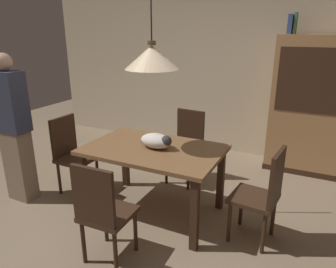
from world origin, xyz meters
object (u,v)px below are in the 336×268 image
at_px(chair_right_side, 263,193).
at_px(chair_near_front, 102,210).
at_px(pendant_lamp, 152,57).
at_px(book_blue_wide, 291,24).
at_px(person_standing, 14,130).
at_px(book_green_slim, 296,23).
at_px(dining_table, 153,157).
at_px(chair_left_side, 71,151).
at_px(hutch_bookcase, 314,109).
at_px(cat_sleeping, 157,141).
at_px(chair_far_back, 187,143).

relative_size(chair_right_side, chair_near_front, 1.00).
relative_size(pendant_lamp, book_blue_wide, 5.42).
bearing_deg(chair_near_front, person_standing, 163.21).
bearing_deg(book_green_slim, chair_right_side, -88.01).
distance_m(dining_table, chair_left_side, 1.14).
xyz_separation_m(chair_left_side, book_green_slim, (2.19, 1.88, 1.47)).
xyz_separation_m(dining_table, person_standing, (-1.54, -0.41, 0.20)).
xyz_separation_m(hutch_bookcase, book_blue_wide, (-0.42, 0.00, 1.08)).
xyz_separation_m(pendant_lamp, hutch_bookcase, (1.43, 1.88, -0.77)).
relative_size(cat_sleeping, hutch_bookcase, 0.21).
relative_size(chair_left_side, person_standing, 0.55).
bearing_deg(chair_right_side, chair_left_side, 179.76).
bearing_deg(chair_right_side, pendant_lamp, 179.57).
distance_m(chair_right_side, cat_sleeping, 1.14).
xyz_separation_m(chair_right_side, book_blue_wide, (-0.12, 1.89, 1.46)).
relative_size(dining_table, chair_near_front, 1.51).
bearing_deg(cat_sleeping, dining_table, -157.81).
xyz_separation_m(chair_left_side, hutch_bookcase, (2.56, 1.88, 0.38)).
bearing_deg(dining_table, chair_right_side, -0.43).
bearing_deg(dining_table, pendant_lamp, 99.46).
relative_size(hutch_bookcase, book_blue_wide, 7.71).
height_order(chair_far_back, chair_near_front, same).
bearing_deg(chair_far_back, chair_near_front, -90.17).
bearing_deg(hutch_bookcase, chair_right_side, -99.00).
bearing_deg(pendant_lamp, chair_right_side, -0.43).
distance_m(dining_table, book_blue_wide, 2.51).
xyz_separation_m(cat_sleeping, person_standing, (-1.58, -0.43, 0.02)).
bearing_deg(dining_table, cat_sleeping, 22.19).
xyz_separation_m(pendant_lamp, person_standing, (-1.54, -0.41, -0.81)).
height_order(chair_left_side, chair_far_back, same).
distance_m(chair_right_side, pendant_lamp, 1.61).
distance_m(cat_sleeping, person_standing, 1.63).
height_order(chair_left_side, chair_right_side, same).
height_order(dining_table, chair_left_side, chair_left_side).
distance_m(pendant_lamp, book_green_slim, 2.18).
bearing_deg(pendant_lamp, book_blue_wide, 61.90).
relative_size(chair_far_back, book_green_slim, 3.58).
relative_size(hutch_bookcase, book_green_slim, 7.12).
bearing_deg(hutch_bookcase, chair_far_back, -144.76).
height_order(chair_left_side, chair_near_front, same).
xyz_separation_m(chair_far_back, pendant_lamp, (-0.01, -0.88, 1.15)).
xyz_separation_m(chair_left_side, chair_far_back, (1.14, 0.88, 0.00)).
bearing_deg(chair_near_front, pendant_lamp, 90.15).
height_order(chair_near_front, person_standing, person_standing).
relative_size(cat_sleeping, pendant_lamp, 0.30).
height_order(hutch_bookcase, person_standing, hutch_bookcase).
height_order(cat_sleeping, hutch_bookcase, hutch_bookcase).
height_order(chair_far_back, chair_right_side, same).
bearing_deg(book_green_slim, chair_near_front, -111.00).
xyz_separation_m(dining_table, book_blue_wide, (1.01, 1.88, 1.32)).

